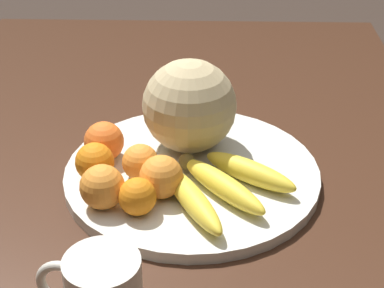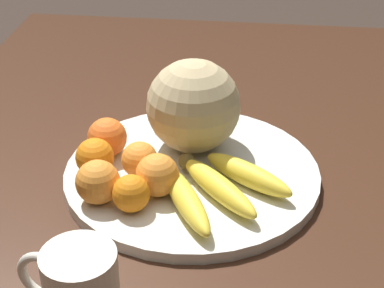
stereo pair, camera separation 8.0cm
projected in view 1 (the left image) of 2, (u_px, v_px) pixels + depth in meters
name	position (u px, v px, depth m)	size (l,w,h in m)	color
kitchen_table	(167.00, 245.00, 1.07)	(1.62, 0.99, 0.77)	#3D2316
fruit_bowl	(192.00, 174.00, 1.07)	(0.42, 0.42, 0.02)	silver
melon	(189.00, 106.00, 1.09)	(0.16, 0.16, 0.16)	tan
banana_bunch	(221.00, 185.00, 0.99)	(0.23, 0.23, 0.04)	brown
orange_front_left	(102.00, 187.00, 0.96)	(0.07, 0.07, 0.07)	orange
orange_front_right	(137.00, 197.00, 0.95)	(0.06, 0.06, 0.06)	orange
orange_mid_center	(104.00, 141.00, 1.08)	(0.07, 0.07, 0.07)	orange
orange_back_left	(140.00, 162.00, 1.03)	(0.06, 0.06, 0.06)	orange
orange_back_right	(95.00, 162.00, 1.03)	(0.06, 0.06, 0.06)	orange
orange_top_small	(161.00, 177.00, 0.99)	(0.07, 0.07, 0.07)	orange
produce_tag	(163.00, 174.00, 1.05)	(0.09, 0.08, 0.00)	white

